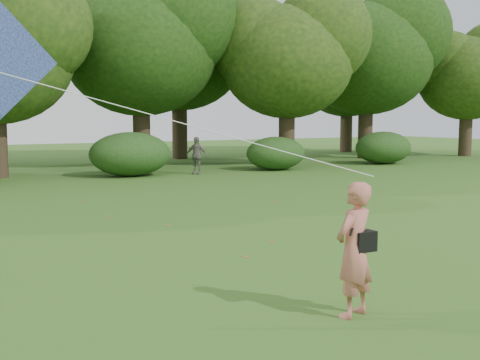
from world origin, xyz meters
TOP-DOWN VIEW (x-y plane):
  - ground at (0.00, 0.00)m, footprint 100.00×100.00m
  - man_kite_flyer at (-0.40, -0.80)m, footprint 0.73×0.60m
  - bystander_right at (5.81, 17.31)m, footprint 0.96×0.98m
  - crossbody_bag at (-0.28, -0.83)m, footprint 0.43×0.20m
  - tree_line at (1.67, 22.88)m, footprint 54.70×15.30m
  - shrub_band at (-0.72, 17.60)m, footprint 39.15×3.22m
  - fallen_leaves at (0.27, 5.50)m, footprint 11.67×15.30m

SIDE VIEW (x-z plane):
  - ground at x=0.00m, z-range 0.00..0.00m
  - fallen_leaves at x=0.27m, z-range 0.00..0.01m
  - bystander_right at x=5.81m, z-range 0.00..1.65m
  - shrub_band at x=-0.72m, z-range -0.08..1.79m
  - man_kite_flyer at x=-0.40m, z-range 0.00..1.74m
  - crossbody_bag at x=-0.28m, z-range 0.63..1.33m
  - tree_line at x=1.67m, z-range 0.86..10.35m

